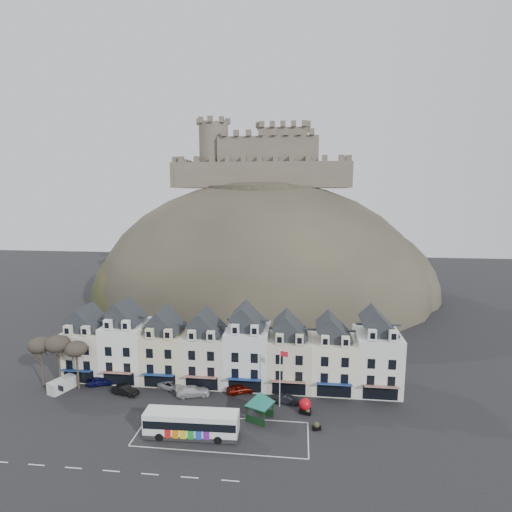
{
  "coord_description": "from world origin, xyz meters",
  "views": [
    {
      "loc": [
        11.63,
        -45.1,
        30.87
      ],
      "look_at": [
        3.79,
        24.0,
        19.65
      ],
      "focal_mm": 28.0,
      "sensor_mm": 36.0,
      "label": 1
    }
  ],
  "objects": [
    {
      "name": "castle_hill",
      "position": [
        1.25,
        68.95,
        0.11
      ],
      "size": [
        100.0,
        76.0,
        68.0
      ],
      "color": "#312E26",
      "rests_on": "ground"
    },
    {
      "name": "tree_left_mid",
      "position": [
        -26.0,
        10.5,
        7.24
      ],
      "size": [
        3.78,
        3.78,
        8.64
      ],
      "color": "#342C21",
      "rests_on": "ground"
    },
    {
      "name": "red_buoy",
      "position": [
        12.63,
        7.51,
        1.08
      ],
      "size": [
        1.74,
        1.74,
        2.12
      ],
      "rotation": [
        0.0,
        0.0,
        -0.25
      ],
      "color": "black",
      "rests_on": "ground"
    },
    {
      "name": "car_maroon",
      "position": [
        2.78,
        12.0,
        0.75
      ],
      "size": [
        4.74,
        3.33,
        1.5
      ],
      "primitive_type": "imported",
      "rotation": [
        0.0,
        0.0,
        1.97
      ],
      "color": "#570C04",
      "rests_on": "ground"
    },
    {
      "name": "coach_bay_markings",
      "position": [
        2.0,
        1.25,
        0.0
      ],
      "size": [
        22.0,
        7.5,
        0.01
      ],
      "primitive_type": "cube",
      "color": "silver",
      "rests_on": "ground"
    },
    {
      "name": "car_silver",
      "position": [
        -8.21,
        12.0,
        0.65
      ],
      "size": [
        5.03,
        3.49,
        1.3
      ],
      "primitive_type": "imported",
      "rotation": [
        0.0,
        0.0,
        1.25
      ],
      "color": "#ADB0B5",
      "rests_on": "ground"
    },
    {
      "name": "ground",
      "position": [
        0.0,
        0.0,
        0.0
      ],
      "size": [
        300.0,
        300.0,
        0.0
      ],
      "primitive_type": "plane",
      "color": "black",
      "rests_on": "ground"
    },
    {
      "name": "planter_east",
      "position": [
        13.0,
        7.0,
        0.44
      ],
      "size": [
        0.99,
        0.66,
        0.9
      ],
      "rotation": [
        0.0,
        0.0,
        -0.25
      ],
      "color": "black",
      "rests_on": "ground"
    },
    {
      "name": "car_charcoal",
      "position": [
        10.0,
        9.77,
        0.63
      ],
      "size": [
        3.95,
        1.73,
        1.26
      ],
      "primitive_type": "imported",
      "rotation": [
        0.0,
        0.0,
        1.47
      ],
      "color": "black",
      "rests_on": "ground"
    },
    {
      "name": "castle",
      "position": [
        0.51,
        75.93,
        40.19
      ],
      "size": [
        50.2,
        22.2,
        22.0
      ],
      "color": "brown",
      "rests_on": "ground"
    },
    {
      "name": "tree_left_near",
      "position": [
        -23.0,
        10.5,
        6.55
      ],
      "size": [
        3.43,
        3.43,
        7.84
      ],
      "color": "#342C21",
      "rests_on": "ground"
    },
    {
      "name": "car_navy",
      "position": [
        -20.0,
        12.0,
        0.73
      ],
      "size": [
        4.64,
        3.09,
        1.47
      ],
      "primitive_type": "imported",
      "rotation": [
        0.0,
        0.0,
        1.92
      ],
      "color": "#0B0D3B",
      "rests_on": "ground"
    },
    {
      "name": "townhouse_terrace",
      "position": [
        0.15,
        15.97,
        5.3
      ],
      "size": [
        54.4,
        9.35,
        11.8
      ],
      "color": "silver",
      "rests_on": "ground"
    },
    {
      "name": "car_black",
      "position": [
        -14.8,
        9.5,
        0.69
      ],
      "size": [
        4.39,
        2.35,
        1.37
      ],
      "primitive_type": "imported",
      "rotation": [
        0.0,
        0.0,
        1.34
      ],
      "color": "black",
      "rests_on": "ground"
    },
    {
      "name": "planter_west",
      "position": [
        14.11,
        3.5,
        0.53
      ],
      "size": [
        1.22,
        0.88,
        1.1
      ],
      "rotation": [
        0.0,
        0.0,
        0.33
      ],
      "color": "black",
      "rests_on": "ground"
    },
    {
      "name": "bus_shelter",
      "position": [
        6.48,
        5.02,
        3.16
      ],
      "size": [
        5.91,
        5.91,
        4.08
      ],
      "rotation": [
        0.0,
        0.0,
        -0.4
      ],
      "color": "black",
      "rests_on": "ground"
    },
    {
      "name": "bus",
      "position": [
        -1.77,
        0.33,
        1.87
      ],
      "size": [
        12.07,
        3.15,
        3.38
      ],
      "rotation": [
        0.0,
        0.0,
        0.03
      ],
      "color": "#262628",
      "rests_on": "ground"
    },
    {
      "name": "tree_left_far",
      "position": [
        -29.0,
        10.5,
        6.9
      ],
      "size": [
        3.61,
        3.61,
        8.24
      ],
      "color": "#342C21",
      "rests_on": "ground"
    },
    {
      "name": "car_white",
      "position": [
        -4.4,
        10.39,
        0.74
      ],
      "size": [
        5.47,
        3.36,
        1.48
      ],
      "primitive_type": "imported",
      "rotation": [
        0.0,
        0.0,
        1.84
      ],
      "color": "silver",
      "rests_on": "ground"
    },
    {
      "name": "flagpole",
      "position": [
        9.07,
        8.72,
        5.03
      ],
      "size": [
        1.21,
        0.5,
        8.81
      ],
      "rotation": [
        0.0,
        0.0,
        -0.35
      ],
      "color": "silver",
      "rests_on": "ground"
    },
    {
      "name": "white_van",
      "position": [
        -25.22,
        9.66,
        0.95
      ],
      "size": [
        3.14,
        4.53,
        1.9
      ],
      "rotation": [
        0.0,
        0.0,
        -0.35
      ],
      "color": "silver",
      "rests_on": "ground"
    }
  ]
}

